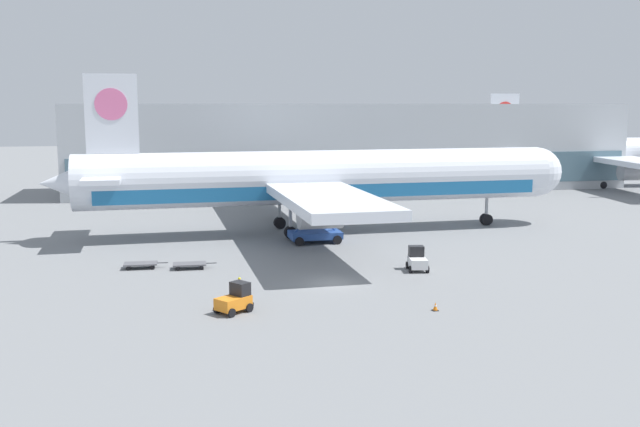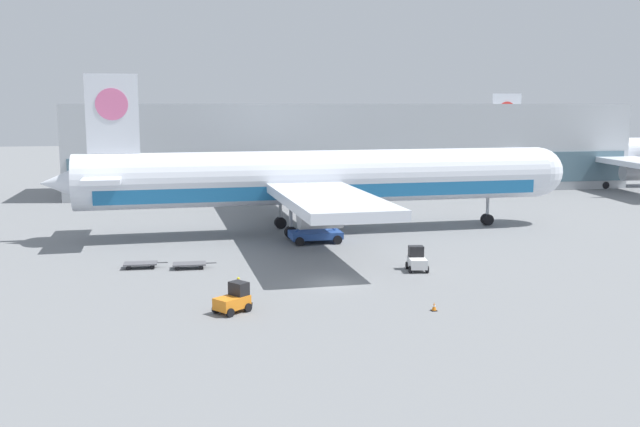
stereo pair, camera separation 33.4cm
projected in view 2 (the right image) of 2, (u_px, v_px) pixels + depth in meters
name	position (u px, v px, depth m)	size (l,w,h in m)	color
ground_plane	(331.00, 283.00, 56.13)	(400.00, 400.00, 0.00)	slate
terminal_building	(353.00, 147.00, 118.04)	(90.00, 18.20, 14.00)	#B2B7BC
airplane_main	(315.00, 179.00, 77.66)	(58.09, 48.20, 17.00)	silver
airplane_distant	(615.00, 155.00, 121.33)	(53.62, 44.90, 15.71)	silver
scissor_lift_loader	(315.00, 223.00, 72.43)	(5.28, 3.49, 5.08)	#284C99
baggage_tug_foreground	(234.00, 299.00, 48.24)	(2.80, 2.64, 2.00)	orange
baggage_tug_mid	(417.00, 260.00, 60.38)	(1.97, 2.64, 2.00)	silver
baggage_dolly_lead	(141.00, 264.00, 61.21)	(3.72, 1.58, 0.48)	#56565B
baggage_dolly_second	(190.00, 264.00, 61.06)	(3.72, 1.58, 0.48)	#56565B
ground_crew_near	(239.00, 287.00, 51.10)	(0.54, 0.33, 1.71)	black
traffic_cone_near	(434.00, 307.00, 48.59)	(0.40, 0.40, 0.59)	black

